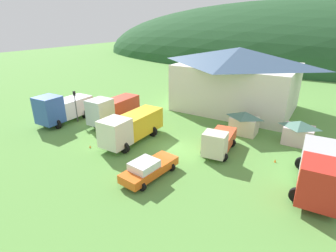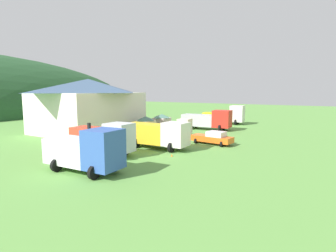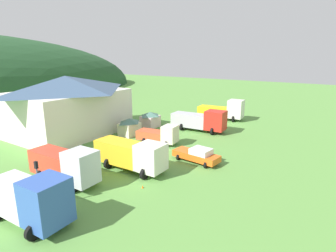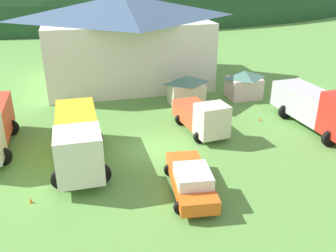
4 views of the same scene
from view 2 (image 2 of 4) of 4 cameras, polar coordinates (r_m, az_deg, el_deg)
ground_plane at (r=36.35m, az=0.54°, el=-3.21°), size 200.00×200.00×0.00m
depot_building at (r=46.51m, az=-16.11°, el=4.30°), size 16.44×12.78×8.53m
play_shed_cream at (r=44.13m, az=-4.67°, el=0.42°), size 3.09×2.30×2.57m
play_shed_pink at (r=48.89m, az=-1.27°, el=1.09°), size 3.03×2.46×2.51m
box_truck_blue at (r=23.56m, az=-16.49°, el=-4.83°), size 3.53×7.06×3.71m
tow_truck_silver at (r=29.47m, az=-13.15°, el=-2.39°), size 3.16×7.36×3.46m
heavy_rig_striped at (r=31.82m, az=-2.12°, el=-1.59°), size 3.24×7.85×3.19m
light_truck_cream at (r=40.49m, az=1.60°, el=-0.34°), size 2.91×5.68×2.60m
crane_truck_red at (r=47.27m, az=8.50°, el=1.33°), size 3.60×8.52×3.39m
flatbed_truck_yellow at (r=56.01m, az=12.16°, el=2.21°), size 3.66×8.26×3.70m
service_pickup_orange at (r=34.77m, az=9.27°, el=-2.42°), size 2.72×5.46×1.66m
traffic_light_west at (r=25.08m, az=-16.01°, el=-2.78°), size 0.20×0.32×3.92m
traffic_cone_near_pickup at (r=45.55m, az=3.66°, el=-1.03°), size 0.36×0.36×0.62m
traffic_cone_mid_row at (r=28.26m, az=0.80°, el=-6.35°), size 0.36×0.36×0.58m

